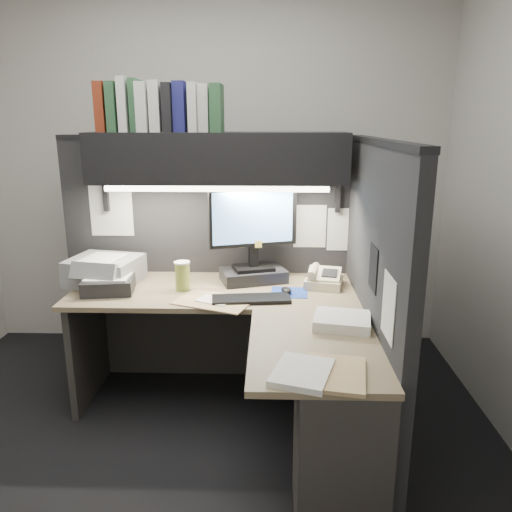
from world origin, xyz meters
name	(u,v)px	position (x,y,z in m)	size (l,w,h in m)	color
floor	(186,451)	(0.00, 0.00, 0.00)	(3.50, 3.50, 0.00)	black
wall_back	(212,171)	(0.00, 1.50, 1.35)	(3.50, 0.04, 2.70)	#BCB9B3
wall_front	(18,333)	(0.00, -1.50, 1.35)	(3.50, 0.04, 2.70)	#BCB9B3
partition_back	(209,261)	(0.03, 0.93, 0.80)	(1.90, 0.06, 1.60)	black
partition_right	(372,301)	(0.98, 0.18, 0.80)	(0.06, 1.50, 1.60)	black
desk	(266,378)	(0.43, 0.00, 0.44)	(1.70, 1.53, 0.73)	#806D52
overhead_shelf	(218,158)	(0.12, 0.75, 1.50)	(1.55, 0.34, 0.30)	black
task_light_tube	(216,189)	(0.12, 0.61, 1.33)	(0.04, 0.04, 1.32)	white
monitor	(253,245)	(0.34, 0.71, 0.97)	(0.54, 0.35, 0.59)	black
keyboard	(251,299)	(0.34, 0.35, 0.74)	(0.44, 0.15, 0.02)	black
mousepad	(289,292)	(0.56, 0.50, 0.73)	(0.21, 0.19, 0.00)	navy
mouse	(286,290)	(0.54, 0.48, 0.75)	(0.06, 0.09, 0.03)	black
telephone	(324,279)	(0.77, 0.63, 0.77)	(0.22, 0.23, 0.09)	beige
coffee_cup	(183,277)	(-0.08, 0.53, 0.81)	(0.09, 0.09, 0.17)	#A3AE45
printer	(105,270)	(-0.59, 0.65, 0.81)	(0.41, 0.35, 0.16)	gray
notebook_stack	(109,285)	(-0.51, 0.48, 0.77)	(0.29, 0.24, 0.09)	black
open_folder	(214,301)	(0.13, 0.33, 0.73)	(0.42, 0.27, 0.01)	tan
paper_stack_a	(342,321)	(0.80, 0.01, 0.76)	(0.27, 0.23, 0.05)	white
paper_stack_b	(302,373)	(0.57, -0.50, 0.74)	(0.22, 0.27, 0.03)	white
manila_stack	(334,374)	(0.70, -0.50, 0.74)	(0.24, 0.31, 0.02)	tan
binder_row	(160,107)	(-0.21, 0.75, 1.79)	(0.74, 0.26, 0.31)	maroon
pinned_papers	(267,237)	(0.42, 0.56, 1.05)	(1.76, 1.31, 0.51)	white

